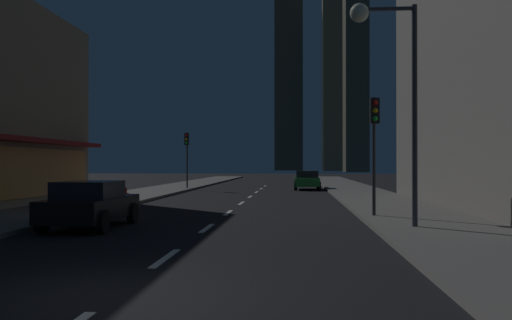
# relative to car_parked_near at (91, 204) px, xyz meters

# --- Properties ---
(ground_plane) EXTENTS (78.00, 136.00, 0.10)m
(ground_plane) POSITION_rel_car_parked_near_xyz_m (3.60, 23.77, -0.79)
(ground_plane) COLOR black
(sidewalk_right) EXTENTS (4.00, 76.00, 0.15)m
(sidewalk_right) POSITION_rel_car_parked_near_xyz_m (10.60, 23.77, -0.67)
(sidewalk_right) COLOR #605E59
(sidewalk_right) RESTS_ON ground
(sidewalk_left) EXTENTS (4.00, 76.00, 0.15)m
(sidewalk_left) POSITION_rel_car_parked_near_xyz_m (-3.40, 23.77, -0.67)
(sidewalk_left) COLOR #605E59
(sidewalk_left) RESTS_ON ground
(lane_marking_center) EXTENTS (0.16, 43.80, 0.01)m
(lane_marking_center) POSITION_rel_car_parked_near_xyz_m (3.60, 10.57, -0.73)
(lane_marking_center) COLOR silver
(lane_marking_center) RESTS_ON ground
(skyscraper_distant_tall) EXTENTS (8.48, 8.16, 55.05)m
(skyscraper_distant_tall) POSITION_rel_car_parked_near_xyz_m (4.25, 146.99, 26.78)
(skyscraper_distant_tall) COLOR #494536
(skyscraper_distant_tall) RESTS_ON ground
(skyscraper_distant_mid) EXTENTS (5.45, 5.54, 77.85)m
(skyscraper_distant_mid) POSITION_rel_car_parked_near_xyz_m (16.44, 131.60, 38.18)
(skyscraper_distant_mid) COLOR #615C48
(skyscraper_distant_mid) RESTS_ON ground
(skyscraper_distant_short) EXTENTS (5.63, 8.86, 54.07)m
(skyscraper_distant_short) POSITION_rel_car_parked_near_xyz_m (21.14, 116.92, 26.29)
(skyscraper_distant_short) COLOR #534F3E
(skyscraper_distant_short) RESTS_ON ground
(car_parked_near) EXTENTS (1.98, 4.24, 1.45)m
(car_parked_near) POSITION_rel_car_parked_near_xyz_m (0.00, 0.00, 0.00)
(car_parked_near) COLOR black
(car_parked_near) RESTS_ON ground
(car_parked_far) EXTENTS (1.98, 4.24, 1.45)m
(car_parked_far) POSITION_rel_car_parked_near_xyz_m (7.20, 25.11, 0.00)
(car_parked_far) COLOR #1E722D
(car_parked_far) RESTS_ON ground
(fire_hydrant_far_left) EXTENTS (0.42, 0.30, 0.65)m
(fire_hydrant_far_left) POSITION_rel_car_parked_near_xyz_m (-2.30, 10.36, -0.29)
(fire_hydrant_far_left) COLOR red
(fire_hydrant_far_left) RESTS_ON sidewalk_left
(traffic_light_near_right) EXTENTS (0.32, 0.48, 4.20)m
(traffic_light_near_right) POSITION_rel_car_parked_near_xyz_m (9.10, 3.06, 2.45)
(traffic_light_near_right) COLOR #2D2D2D
(traffic_light_near_right) RESTS_ON sidewalk_right
(traffic_light_far_left) EXTENTS (0.32, 0.48, 4.20)m
(traffic_light_far_left) POSITION_rel_car_parked_near_xyz_m (-1.90, 23.81, 2.45)
(traffic_light_far_left) COLOR #2D2D2D
(traffic_light_far_left) RESTS_ON sidewalk_left
(street_lamp_right) EXTENTS (1.96, 0.56, 6.58)m
(street_lamp_right) POSITION_rel_car_parked_near_xyz_m (8.98, -0.13, 4.33)
(street_lamp_right) COLOR #38383D
(street_lamp_right) RESTS_ON sidewalk_right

